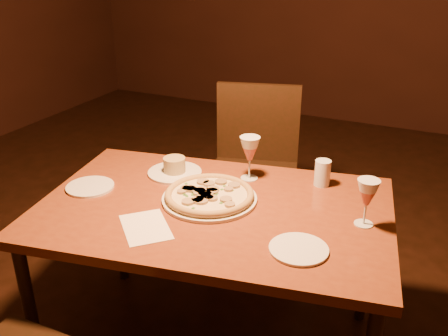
% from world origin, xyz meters
% --- Properties ---
extents(dining_table, '(1.47, 1.09, 0.72)m').
position_xyz_m(dining_table, '(0.00, 0.12, 0.65)').
color(dining_table, brown).
rests_on(dining_table, floor).
extents(chair_far, '(0.57, 0.57, 0.95)m').
position_xyz_m(chair_far, '(-0.16, 0.93, 0.54)').
color(chair_far, black).
rests_on(chair_far, floor).
extents(pizza_plate, '(0.37, 0.37, 0.04)m').
position_xyz_m(pizza_plate, '(-0.03, 0.15, 0.74)').
color(pizza_plate, silver).
rests_on(pizza_plate, dining_table).
extents(ramekin_saucer, '(0.24, 0.24, 0.07)m').
position_xyz_m(ramekin_saucer, '(-0.28, 0.31, 0.74)').
color(ramekin_saucer, silver).
rests_on(ramekin_saucer, dining_table).
extents(wine_glass_far, '(0.09, 0.09, 0.19)m').
position_xyz_m(wine_glass_far, '(0.03, 0.40, 0.81)').
color(wine_glass_far, '#B05249').
rests_on(wine_glass_far, dining_table).
extents(wine_glass_right, '(0.08, 0.08, 0.18)m').
position_xyz_m(wine_glass_right, '(0.55, 0.22, 0.81)').
color(wine_glass_right, '#B05249').
rests_on(wine_glass_right, dining_table).
extents(water_tumbler, '(0.07, 0.07, 0.11)m').
position_xyz_m(water_tumbler, '(0.33, 0.47, 0.77)').
color(water_tumbler, silver).
rests_on(water_tumbler, dining_table).
extents(side_plate_left, '(0.20, 0.20, 0.01)m').
position_xyz_m(side_plate_left, '(-0.53, 0.04, 0.72)').
color(side_plate_left, silver).
rests_on(side_plate_left, dining_table).
extents(side_plate_near, '(0.20, 0.20, 0.01)m').
position_xyz_m(side_plate_near, '(0.39, -0.04, 0.72)').
color(side_plate_near, silver).
rests_on(side_plate_near, dining_table).
extents(menu_card, '(0.27, 0.27, 0.00)m').
position_xyz_m(menu_card, '(-0.15, -0.13, 0.72)').
color(menu_card, silver).
rests_on(menu_card, dining_table).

